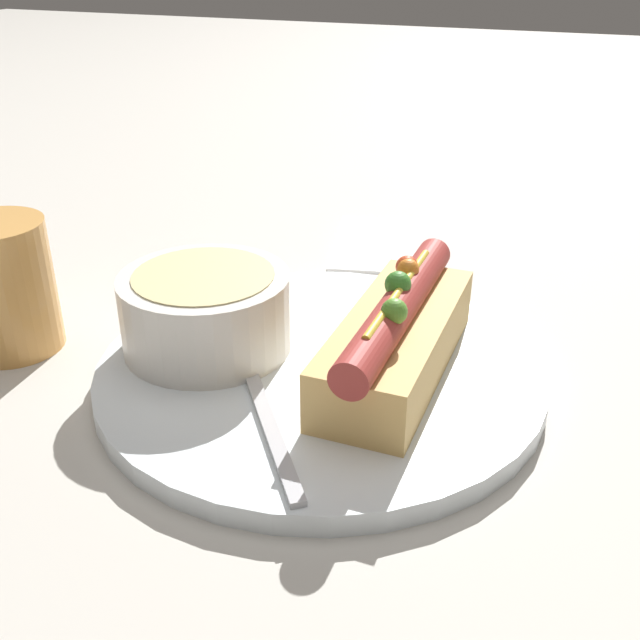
% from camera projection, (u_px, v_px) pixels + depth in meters
% --- Properties ---
extents(ground_plane, '(4.00, 4.00, 0.00)m').
position_uv_depth(ground_plane, '(320.00, 380.00, 0.50)').
color(ground_plane, '#BCB7AD').
extents(dinner_plate, '(0.30, 0.30, 0.01)m').
position_uv_depth(dinner_plate, '(320.00, 371.00, 0.50)').
color(dinner_plate, white).
rests_on(dinner_plate, ground_plane).
extents(hot_dog, '(0.19, 0.06, 0.07)m').
position_uv_depth(hot_dog, '(397.00, 335.00, 0.48)').
color(hot_dog, '#DBAD60').
rests_on(hot_dog, dinner_plate).
extents(soup_bowl, '(0.11, 0.11, 0.05)m').
position_uv_depth(soup_bowl, '(206.00, 307.00, 0.50)').
color(soup_bowl, silver).
rests_on(soup_bowl, dinner_plate).
extents(spoon, '(0.15, 0.11, 0.01)m').
position_uv_depth(spoon, '(254.00, 379.00, 0.47)').
color(spoon, '#B7B7BC').
rests_on(spoon, dinner_plate).
extents(drinking_glass, '(0.07, 0.07, 0.09)m').
position_uv_depth(drinking_glass, '(4.00, 287.00, 0.52)').
color(drinking_glass, '#D8994C').
rests_on(drinking_glass, ground_plane).
extents(napkin, '(0.15, 0.10, 0.01)m').
position_uv_depth(napkin, '(374.00, 242.00, 0.72)').
color(napkin, white).
rests_on(napkin, ground_plane).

